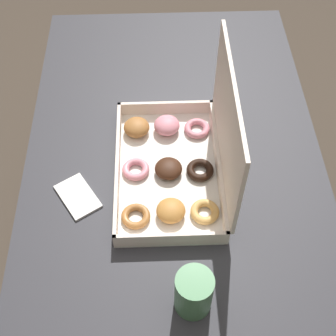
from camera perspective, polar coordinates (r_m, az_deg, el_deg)
The scene contains 5 objects.
ground_plane at distance 1.74m, azimuth 0.53°, elevation -13.62°, with size 8.00×8.00×0.00m, color #42382D.
dining_table at distance 1.21m, azimuth 0.74°, elevation -2.26°, with size 1.20×0.72×0.70m.
donut_box at distance 1.06m, azimuth 1.84°, elevation 1.52°, with size 0.39×0.25×0.28m.
coffee_mug at distance 0.90m, azimuth 3.15°, elevation -14.90°, with size 0.07×0.07×0.11m.
paper_napkin at distance 1.08m, azimuth -10.94°, elevation -3.41°, with size 0.13×0.12×0.01m.
Camera 1 is at (0.68, -0.04, 1.60)m, focal length 50.00 mm.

